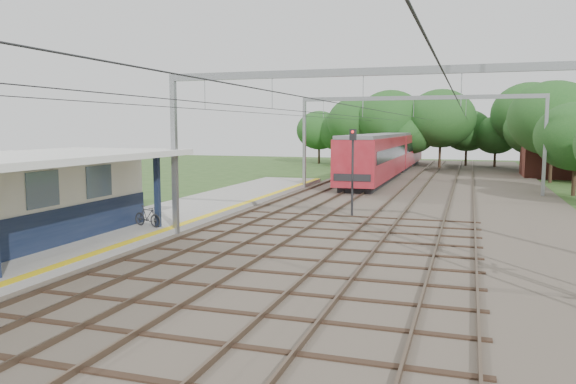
% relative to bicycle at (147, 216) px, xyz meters
% --- Properties ---
extents(ballast_bed, '(18.00, 90.00, 0.10)m').
position_rel_bicycle_xyz_m(ballast_bed, '(10.38, 15.08, -0.77)').
color(ballast_bed, '#473D33').
rests_on(ballast_bed, ground).
extents(platform, '(5.00, 52.00, 0.35)m').
position_rel_bicycle_xyz_m(platform, '(-1.12, -0.92, -0.64)').
color(platform, gray).
rests_on(platform, ground).
extents(yellow_stripe, '(0.45, 52.00, 0.01)m').
position_rel_bicycle_xyz_m(yellow_stripe, '(1.13, -0.92, -0.46)').
color(yellow_stripe, yellow).
rests_on(yellow_stripe, platform).
extents(rail_tracks, '(11.80, 88.00, 0.15)m').
position_rel_bicycle_xyz_m(rail_tracks, '(7.88, 15.08, -0.64)').
color(rail_tracks, brown).
rests_on(rail_tracks, ballast_bed).
extents(catenary_system, '(17.22, 88.00, 7.00)m').
position_rel_bicycle_xyz_m(catenary_system, '(9.77, 10.37, 4.69)').
color(catenary_system, gray).
rests_on(catenary_system, ground).
extents(tree_band, '(31.72, 30.88, 8.82)m').
position_rel_bicycle_xyz_m(tree_band, '(10.22, 42.21, 4.10)').
color(tree_band, '#382619').
rests_on(tree_band, ground).
extents(house_far, '(8.00, 6.12, 8.66)m').
position_rel_bicycle_xyz_m(house_far, '(22.38, 37.08, 2.42)').
color(house_far, brown).
rests_on(house_far, ground).
extents(bicycle, '(1.62, 0.80, 0.94)m').
position_rel_bicycle_xyz_m(bicycle, '(0.00, 0.00, 0.00)').
color(bicycle, black).
rests_on(bicycle, platform).
extents(train, '(3.10, 38.62, 4.06)m').
position_rel_bicycle_xyz_m(train, '(5.88, 35.80, 1.44)').
color(train, black).
rests_on(train, ballast_bed).
extents(signal_post, '(0.36, 0.31, 4.66)m').
position_rel_bicycle_xyz_m(signal_post, '(7.73, 7.41, 2.19)').
color(signal_post, black).
rests_on(signal_post, ground).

